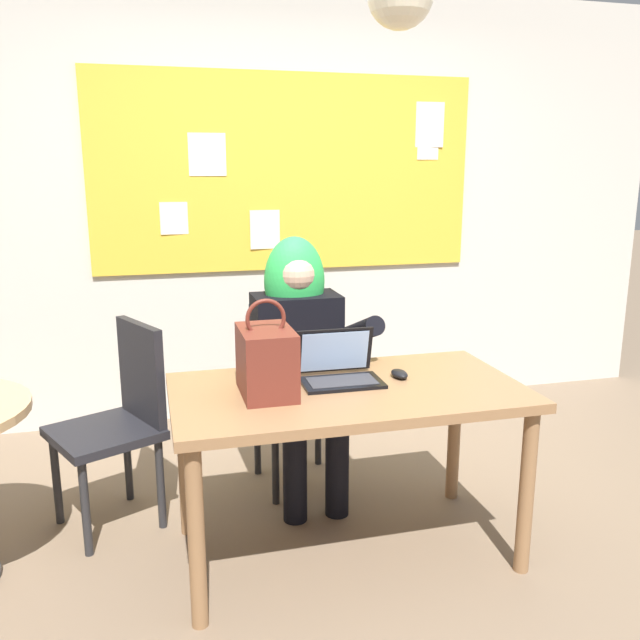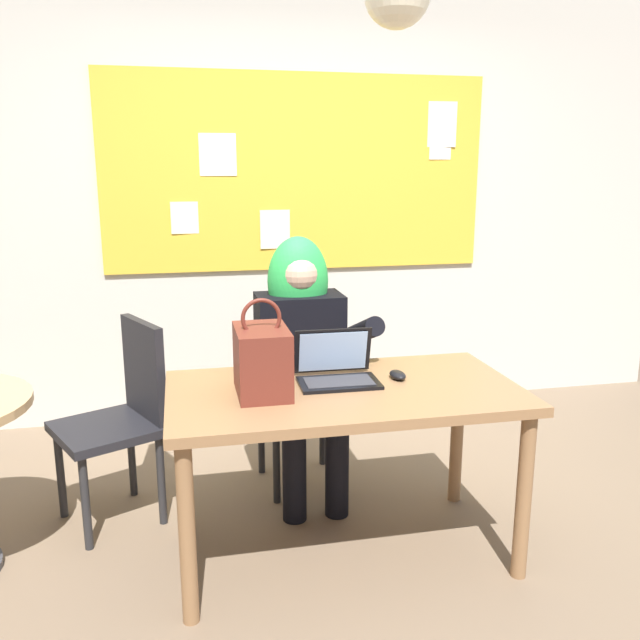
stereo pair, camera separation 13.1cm
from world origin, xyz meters
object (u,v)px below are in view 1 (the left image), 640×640
handbag (267,361)px  chair_spare_by_window (121,413)px  laptop (339,370)px  computer_mouse (399,374)px  desk_main (348,408)px  chair_at_desk (293,382)px  person_costumed (300,345)px

handbag → chair_spare_by_window: bearing=139.1°
laptop → computer_mouse: 0.26m
laptop → handbag: (-0.32, -0.08, 0.09)m
desk_main → computer_mouse: (0.24, 0.06, 0.11)m
desk_main → computer_mouse: 0.27m
chair_at_desk → laptop: size_ratio=2.76×
desk_main → laptop: bearing=97.2°
desk_main → chair_at_desk: chair_at_desk is taller
chair_at_desk → person_costumed: person_costumed is taller
person_costumed → computer_mouse: 0.62m
computer_mouse → handbag: handbag is taller
chair_spare_by_window → laptop: bearing=129.3°
chair_at_desk → chair_spare_by_window: chair_spare_by_window is taller
chair_at_desk → laptop: bearing=-0.5°
person_costumed → chair_spare_by_window: (-0.85, -0.10, -0.23)m
chair_at_desk → person_costumed: (0.01, -0.13, 0.23)m
desk_main → person_costumed: (-0.06, 0.61, 0.11)m
chair_at_desk → laptop: 0.70m
person_costumed → handbag: bearing=-24.6°
chair_at_desk → computer_mouse: 0.78m
laptop → person_costumed: bearing=96.2°
desk_main → chair_spare_by_window: 1.04m
desk_main → handbag: handbag is taller
chair_at_desk → handbag: 0.85m
chair_at_desk → handbag: handbag is taller
computer_mouse → handbag: (-0.57, -0.06, 0.12)m
computer_mouse → handbag: 0.59m
person_costumed → laptop: (0.05, -0.52, 0.03)m
chair_at_desk → computer_mouse: size_ratio=8.78×
handbag → chair_spare_by_window: size_ratio=0.41×
person_costumed → chair_spare_by_window: person_costumed is taller
desk_main → computer_mouse: computer_mouse is taller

